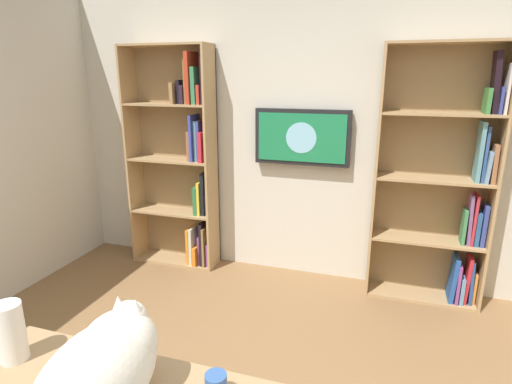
% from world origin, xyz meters
% --- Properties ---
extents(wall_back, '(4.52, 0.06, 2.70)m').
position_xyz_m(wall_back, '(0.00, -2.23, 1.35)').
color(wall_back, beige).
rests_on(wall_back, ground).
extents(bookshelf_left, '(0.91, 0.28, 2.10)m').
position_xyz_m(bookshelf_left, '(-1.28, -2.07, 1.00)').
color(bookshelf_left, tan).
rests_on(bookshelf_left, ground).
extents(bookshelf_right, '(0.87, 0.28, 2.13)m').
position_xyz_m(bookshelf_right, '(1.08, -2.06, 1.05)').
color(bookshelf_right, tan).
rests_on(bookshelf_right, ground).
extents(wall_mounted_tv, '(0.85, 0.07, 0.50)m').
position_xyz_m(wall_mounted_tv, '(-0.08, -2.15, 1.33)').
color(wall_mounted_tv, black).
extents(cat, '(0.30, 0.67, 0.35)m').
position_xyz_m(cat, '(0.04, 0.50, 0.91)').
color(cat, silver).
rests_on(cat, desk).
extents(paper_towel_roll, '(0.11, 0.11, 0.25)m').
position_xyz_m(paper_towel_roll, '(0.57, 0.39, 0.86)').
color(paper_towel_roll, white).
rests_on(paper_towel_roll, desk).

